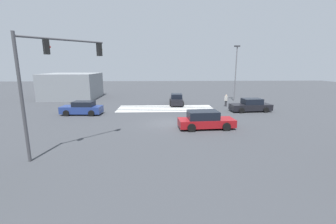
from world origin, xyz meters
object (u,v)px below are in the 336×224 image
at_px(car_3, 251,106).
at_px(traffic_signal_mast, 47,72).
at_px(car_0, 205,120).
at_px(pedestrian, 226,100).
at_px(street_light_pole_a, 236,68).
at_px(car_2, 176,100).
at_px(car_1, 82,108).

bearing_deg(car_3, traffic_signal_mast, 31.37).
height_order(traffic_signal_mast, car_0, traffic_signal_mast).
distance_m(traffic_signal_mast, pedestrian, 22.52).
height_order(car_0, pedestrian, pedestrian).
xyz_separation_m(traffic_signal_mast, street_light_pole_a, (-18.15, -20.54, -0.13)).
bearing_deg(pedestrian, car_2, -61.83).
relative_size(car_2, street_light_pole_a, 0.57).
xyz_separation_m(car_2, car_3, (-8.53, 5.15, 0.01)).
bearing_deg(street_light_pole_a, pedestrian, 60.29).
height_order(car_1, car_3, car_3).
bearing_deg(traffic_signal_mast, car_0, -17.81).
height_order(traffic_signal_mast, car_3, traffic_signal_mast).
height_order(car_2, pedestrian, pedestrian).
bearing_deg(traffic_signal_mast, car_1, 55.46).
xyz_separation_m(car_2, pedestrian, (-6.51, 1.81, 0.19)).
distance_m(car_2, street_light_pole_a, 10.53).
relative_size(traffic_signal_mast, street_light_pole_a, 0.87).
bearing_deg(car_3, car_0, 41.36).
relative_size(traffic_signal_mast, car_2, 1.54).
height_order(pedestrian, street_light_pole_a, street_light_pole_a).
height_order(car_0, car_1, car_0).
xyz_separation_m(car_0, street_light_pole_a, (-7.61, -15.13, 4.21)).
bearing_deg(pedestrian, traffic_signal_mast, -0.60).
xyz_separation_m(car_0, pedestrian, (-4.92, -10.42, 0.14)).
distance_m(car_2, car_3, 9.97).
distance_m(pedestrian, street_light_pole_a, 6.78).
distance_m(car_3, street_light_pole_a, 9.12).
relative_size(car_1, street_light_pole_a, 0.55).
distance_m(car_0, pedestrian, 11.52).
bearing_deg(traffic_signal_mast, pedestrian, 0.68).
distance_m(traffic_signal_mast, car_2, 20.26).
relative_size(car_3, pedestrian, 3.08).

